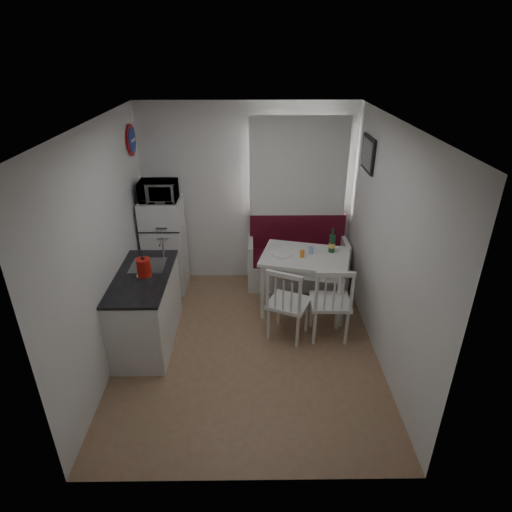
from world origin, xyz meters
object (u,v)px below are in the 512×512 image
at_px(dining_table, 305,262).
at_px(microwave, 158,191).
at_px(chair_right, 333,297).
at_px(kettle, 144,267).
at_px(bench, 297,262).
at_px(wine_bottle, 332,240).
at_px(chair_left, 290,298).
at_px(fridge, 165,246).
at_px(kitchen_counter, 146,308).

height_order(dining_table, microwave, microwave).
bearing_deg(chair_right, kettle, -177.76).
height_order(bench, microwave, microwave).
xyz_separation_m(kettle, wine_bottle, (2.24, 0.79, -0.04)).
relative_size(chair_left, chair_right, 1.12).
bearing_deg(dining_table, fridge, 176.71).
bearing_deg(chair_left, chair_right, 23.98).
distance_m(kitchen_counter, kettle, 0.57).
distance_m(dining_table, chair_right, 0.73).
xyz_separation_m(dining_table, chair_left, (-0.25, -0.67, -0.13)).
height_order(kitchen_counter, wine_bottle, kitchen_counter).
height_order(chair_right, fridge, fridge).
height_order(kitchen_counter, chair_left, kitchen_counter).
xyz_separation_m(kitchen_counter, fridge, (0.02, 1.24, 0.23)).
distance_m(dining_table, wine_bottle, 0.44).
bearing_deg(fridge, dining_table, -17.46).
height_order(dining_table, kettle, kettle).
distance_m(fridge, wine_bottle, 2.35).
xyz_separation_m(bench, fridge, (-1.90, -0.11, 0.34)).
distance_m(kitchen_counter, bench, 2.36).
relative_size(microwave, wine_bottle, 1.53).
bearing_deg(kitchen_counter, kettle, -42.81).
height_order(chair_right, wine_bottle, wine_bottle).
bearing_deg(microwave, chair_left, -36.24).
distance_m(chair_left, chair_right, 0.50).
bearing_deg(chair_right, bench, 102.81).
distance_m(chair_right, wine_bottle, 0.86).
bearing_deg(wine_bottle, kitchen_counter, -162.09).
bearing_deg(dining_table, microwave, 178.08).
height_order(chair_right, kettle, kettle).
height_order(bench, fridge, fridge).
bearing_deg(kitchen_counter, chair_left, -1.02).
height_order(kitchen_counter, fridge, fridge).
height_order(dining_table, chair_right, chair_right).
distance_m(bench, fridge, 1.94).
relative_size(chair_left, fridge, 0.44).
height_order(dining_table, chair_left, chair_left).
distance_m(kitchen_counter, chair_right, 2.20).
bearing_deg(chair_right, wine_bottle, 84.51).
xyz_separation_m(kitchen_counter, dining_table, (1.94, 0.64, 0.28)).
bearing_deg(kitchen_counter, fridge, 89.10).
distance_m(dining_table, chair_left, 0.73).
distance_m(kitchen_counter, fridge, 1.27).
bearing_deg(chair_left, bench, 104.80).
xyz_separation_m(chair_left, microwave, (-1.67, 1.22, 0.91)).
relative_size(fridge, microwave, 2.78).
bearing_deg(chair_left, kettle, -155.19).
bearing_deg(microwave, fridge, 90.00).
xyz_separation_m(bench, chair_right, (0.27, -1.39, 0.27)).
bearing_deg(kitchen_counter, dining_table, 18.26).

